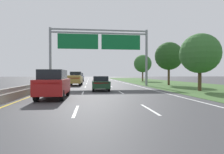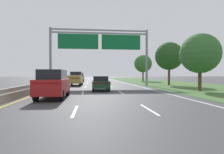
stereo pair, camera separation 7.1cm
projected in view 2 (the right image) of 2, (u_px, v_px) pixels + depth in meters
name	position (u px, v px, depth m)	size (l,w,h in m)	color
ground_plane	(97.00, 84.00, 33.71)	(220.00, 220.00, 0.00)	#3D3D3F
lane_striping	(97.00, 84.00, 33.26)	(11.96, 106.00, 0.01)	white
grass_verge_right	(172.00, 84.00, 35.26)	(14.00, 110.00, 0.02)	#3D602D
median_barrier_concrete	(59.00, 82.00, 32.97)	(0.60, 110.00, 0.85)	#99968E
overhead_sign_gantry	(100.00, 45.00, 28.69)	(15.06, 0.42, 8.74)	gray
pickup_truck_gold	(76.00, 79.00, 30.09)	(2.15, 5.45, 2.20)	#A38438
car_darkgreen_centre_lane_sedan	(100.00, 83.00, 20.86)	(1.84, 4.41, 1.57)	#193D23
car_red_left_lane_suv	(53.00, 84.00, 13.93)	(1.91, 4.70, 2.11)	maroon
car_navy_left_lane_suv	(80.00, 77.00, 45.51)	(2.00, 4.74, 2.11)	#161E47
roadside_tree_near	(200.00, 53.00, 20.04)	(4.22, 4.22, 6.12)	#4C3823
roadside_tree_mid	(169.00, 56.00, 30.57)	(4.52, 4.52, 7.00)	#4C3823
roadside_tree_far	(143.00, 64.00, 47.97)	(4.48, 4.48, 6.75)	#4C3823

